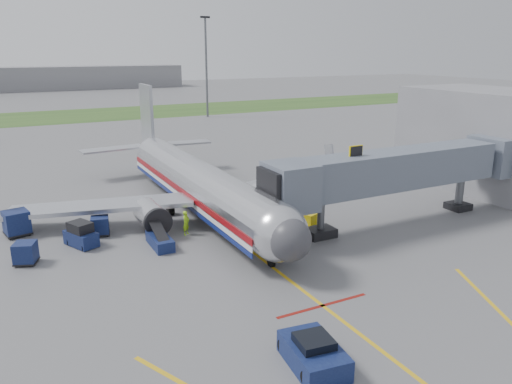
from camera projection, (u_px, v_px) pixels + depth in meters
name	position (u px, v px, depth m)	size (l,w,h in m)	color
ground	(286.00, 278.00, 31.61)	(400.00, 400.00, 0.00)	#565659
grass_strip	(75.00, 116.00, 108.42)	(300.00, 25.00, 0.01)	#2D4C1E
apron_markings	(361.00, 335.00, 25.29)	(21.52, 50.00, 0.01)	gold
airliner	(198.00, 183.00, 43.89)	(32.10, 35.67, 10.25)	silver
jet_bridge	(392.00, 171.00, 40.32)	(25.30, 4.00, 6.90)	slate
terminal	(485.00, 138.00, 52.02)	(10.00, 16.00, 10.00)	slate
light_mast_right	(206.00, 65.00, 103.69)	(2.00, 0.44, 20.40)	#595B60
distant_terminal	(8.00, 79.00, 171.17)	(120.00, 14.00, 8.00)	slate
pushback_tug	(314.00, 354.00, 22.69)	(2.57, 3.77, 1.47)	#0E163E
baggage_tug	(81.00, 235.00, 36.57)	(2.33, 2.94, 1.83)	#0E163E
baggage_cart_a	(100.00, 226.00, 38.72)	(1.62, 1.62, 1.47)	#0E163E
baggage_cart_b	(17.00, 223.00, 38.62)	(2.13, 2.13, 1.96)	#0E163E
baggage_cart_c	(25.00, 253.00, 33.51)	(1.80, 1.80, 1.51)	#0E163E
belt_loader	(160.00, 240.00, 36.55)	(1.30, 3.96, 1.93)	#0E163E
ground_power_cart	(311.00, 220.00, 40.80)	(1.59, 1.33, 1.08)	#D8BE0C
ramp_worker	(186.00, 223.00, 38.76)	(0.70, 0.46, 1.91)	#8FD318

